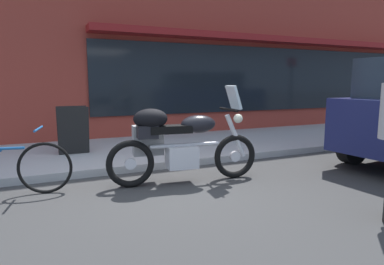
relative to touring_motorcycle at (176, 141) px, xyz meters
name	(u,v)px	position (x,y,z in m)	size (l,w,h in m)	color
ground_plane	(176,190)	(-0.15, -0.33, -0.61)	(80.00, 80.00, 0.00)	#333333
storefront_building	(341,11)	(7.35, 3.91, 3.15)	(22.99, 0.90, 7.70)	#973529
touring_motorcycle	(176,141)	(0.00, 0.00, 0.00)	(2.25, 0.83, 1.41)	black
parked_bicycle	(2,168)	(-2.26, 0.35, -0.24)	(1.68, 0.51, 0.93)	black
sandwich_board_sign	(73,130)	(-1.22, 2.18, -0.04)	(0.55, 0.41, 0.89)	black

